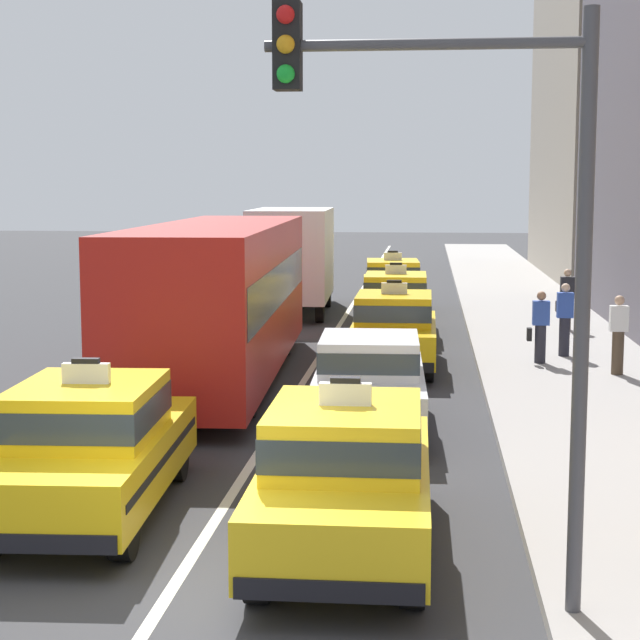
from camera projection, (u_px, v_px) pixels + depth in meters
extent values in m
plane|color=#353538|center=(168.00, 594.00, 10.33)|extent=(160.00, 160.00, 0.00)
cube|color=silver|center=(339.00, 326.00, 30.07)|extent=(0.14, 80.00, 0.01)
cube|color=#9E9993|center=(560.00, 354.00, 24.56)|extent=(4.00, 90.00, 0.15)
cylinder|color=black|center=(69.00, 456.00, 14.36)|extent=(0.27, 0.65, 0.64)
cylinder|color=black|center=(176.00, 458.00, 14.28)|extent=(0.27, 0.65, 0.64)
cylinder|color=black|center=(123.00, 531.00, 11.25)|extent=(0.27, 0.65, 0.64)
cube|color=yellow|center=(92.00, 461.00, 12.76)|extent=(2.03, 4.59, 0.70)
cube|color=black|center=(92.00, 457.00, 12.75)|extent=(2.03, 4.23, 0.10)
cube|color=yellow|center=(87.00, 410.00, 12.52)|extent=(1.71, 2.18, 0.64)
cube|color=#2D3842|center=(87.00, 410.00, 12.52)|extent=(1.73, 2.20, 0.35)
cube|color=white|center=(86.00, 373.00, 12.47)|extent=(0.57, 0.15, 0.24)
cube|color=black|center=(86.00, 361.00, 12.45)|extent=(0.33, 0.13, 0.06)
cube|color=black|center=(134.00, 438.00, 14.98)|extent=(1.71, 0.23, 0.20)
cube|color=black|center=(35.00, 542.00, 10.60)|extent=(1.71, 0.23, 0.20)
cylinder|color=black|center=(201.00, 341.00, 24.96)|extent=(0.27, 0.65, 0.64)
cylinder|color=black|center=(285.00, 342.00, 24.85)|extent=(0.27, 0.65, 0.64)
cylinder|color=black|center=(134.00, 398.00, 18.31)|extent=(0.27, 0.65, 0.64)
cylinder|color=black|center=(249.00, 399.00, 18.19)|extent=(0.27, 0.65, 0.64)
cube|color=#B21E19|center=(220.00, 295.00, 21.39)|extent=(2.97, 11.30, 2.90)
cube|color=#2D3842|center=(220.00, 283.00, 21.36)|extent=(2.97, 10.85, 0.84)
cube|color=black|center=(253.00, 226.00, 26.74)|extent=(2.13, 0.17, 0.36)
cylinder|color=black|center=(270.00, 297.00, 34.72)|extent=(0.27, 0.65, 0.64)
cylinder|color=black|center=(327.00, 298.00, 34.61)|extent=(0.27, 0.65, 0.64)
cylinder|color=black|center=(255.00, 311.00, 30.86)|extent=(0.27, 0.65, 0.64)
cylinder|color=black|center=(320.00, 312.00, 30.75)|extent=(0.27, 0.65, 0.64)
cube|color=black|center=(301.00, 263.00, 35.50)|extent=(2.19, 2.28, 2.10)
cube|color=#2D3842|center=(303.00, 252.00, 36.52)|extent=(1.93, 0.14, 0.76)
cube|color=silver|center=(292.00, 253.00, 32.20)|extent=(2.51, 5.29, 2.70)
cylinder|color=black|center=(295.00, 481.00, 13.14)|extent=(0.25, 0.64, 0.64)
cylinder|color=black|center=(414.00, 484.00, 13.01)|extent=(0.25, 0.64, 0.64)
cylinder|color=black|center=(259.00, 570.00, 10.12)|extent=(0.25, 0.64, 0.64)
cylinder|color=black|center=(412.00, 575.00, 9.98)|extent=(0.25, 0.64, 0.64)
cube|color=yellow|center=(346.00, 491.00, 11.52)|extent=(1.84, 4.52, 0.70)
cube|color=black|center=(346.00, 486.00, 11.51)|extent=(1.86, 4.16, 0.10)
cube|color=yellow|center=(345.00, 434.00, 11.28)|extent=(1.62, 2.11, 0.64)
cube|color=#2D3842|center=(345.00, 434.00, 11.28)|extent=(1.64, 2.14, 0.35)
cube|color=white|center=(345.00, 394.00, 11.23)|extent=(0.56, 0.13, 0.24)
cube|color=black|center=(345.00, 380.00, 11.21)|extent=(0.32, 0.11, 0.06)
cube|color=black|center=(357.00, 461.00, 13.73)|extent=(1.71, 0.16, 0.20)
cube|color=black|center=(329.00, 589.00, 9.37)|extent=(1.71, 0.16, 0.20)
cylinder|color=black|center=(330.00, 394.00, 18.64)|extent=(0.26, 0.65, 0.64)
cylinder|color=black|center=(412.00, 395.00, 18.54)|extent=(0.26, 0.65, 0.64)
cylinder|color=black|center=(319.00, 431.00, 15.83)|extent=(0.26, 0.65, 0.64)
cylinder|color=black|center=(415.00, 432.00, 15.73)|extent=(0.26, 0.65, 0.64)
cube|color=silver|center=(369.00, 392.00, 17.14)|extent=(1.90, 4.36, 0.66)
cube|color=silver|center=(370.00, 355.00, 16.96)|extent=(1.62, 1.95, 0.60)
cube|color=#2D3842|center=(370.00, 355.00, 16.96)|extent=(1.64, 1.97, 0.33)
cylinder|color=black|center=(364.00, 343.00, 24.62)|extent=(0.24, 0.64, 0.64)
cylinder|color=black|center=(427.00, 344.00, 24.47)|extent=(0.24, 0.64, 0.64)
cylinder|color=black|center=(356.00, 365.00, 21.59)|extent=(0.24, 0.64, 0.64)
cylinder|color=black|center=(428.00, 366.00, 21.45)|extent=(0.24, 0.64, 0.64)
cube|color=yellow|center=(394.00, 338.00, 22.99)|extent=(1.82, 4.51, 0.70)
cube|color=black|center=(394.00, 336.00, 22.98)|extent=(1.84, 4.15, 0.10)
cube|color=yellow|center=(394.00, 309.00, 22.76)|extent=(1.61, 2.11, 0.64)
cube|color=#2D3842|center=(394.00, 309.00, 22.76)|extent=(1.63, 2.13, 0.35)
cube|color=white|center=(394.00, 288.00, 22.70)|extent=(0.56, 0.12, 0.24)
cube|color=black|center=(394.00, 281.00, 22.68)|extent=(0.32, 0.11, 0.06)
cube|color=black|center=(397.00, 335.00, 25.20)|extent=(1.71, 0.15, 0.20)
cube|color=black|center=(391.00, 367.00, 20.84)|extent=(1.71, 0.15, 0.20)
cylinder|color=black|center=(370.00, 316.00, 29.71)|extent=(0.25, 0.64, 0.64)
cylinder|color=black|center=(423.00, 317.00, 29.58)|extent=(0.25, 0.64, 0.64)
cylinder|color=black|center=(365.00, 331.00, 26.69)|extent=(0.25, 0.64, 0.64)
cylinder|color=black|center=(424.00, 332.00, 26.56)|extent=(0.25, 0.64, 0.64)
cube|color=yellow|center=(396.00, 310.00, 28.09)|extent=(1.85, 4.52, 0.70)
cube|color=black|center=(396.00, 309.00, 28.09)|extent=(1.87, 4.16, 0.10)
cube|color=yellow|center=(396.00, 286.00, 27.86)|extent=(1.62, 2.12, 0.64)
cube|color=#2D3842|center=(396.00, 286.00, 27.86)|extent=(1.64, 2.14, 0.35)
cube|color=white|center=(396.00, 269.00, 27.80)|extent=(0.56, 0.13, 0.24)
cube|color=black|center=(396.00, 264.00, 27.78)|extent=(0.32, 0.11, 0.06)
cube|color=black|center=(397.00, 310.00, 30.31)|extent=(1.71, 0.16, 0.20)
cube|color=black|center=(394.00, 331.00, 25.94)|extent=(1.71, 0.16, 0.20)
cylinder|color=black|center=(369.00, 297.00, 34.75)|extent=(0.28, 0.65, 0.64)
cylinder|color=black|center=(413.00, 297.00, 34.68)|extent=(0.28, 0.65, 0.64)
cylinder|color=black|center=(369.00, 308.00, 31.71)|extent=(0.28, 0.65, 0.64)
cylinder|color=black|center=(418.00, 308.00, 31.65)|extent=(0.28, 0.65, 0.64)
cube|color=yellow|center=(392.00, 291.00, 33.15)|extent=(2.06, 4.60, 0.70)
cube|color=black|center=(392.00, 290.00, 33.15)|extent=(2.06, 4.24, 0.10)
cube|color=yellow|center=(393.00, 270.00, 32.92)|extent=(1.72, 2.19, 0.64)
cube|color=#2D3842|center=(393.00, 270.00, 32.92)|extent=(1.74, 2.21, 0.35)
cube|color=white|center=(393.00, 256.00, 32.86)|extent=(0.57, 0.15, 0.24)
cube|color=black|center=(393.00, 252.00, 32.84)|extent=(0.33, 0.13, 0.06)
cube|color=black|center=(391.00, 292.00, 35.38)|extent=(1.72, 0.24, 0.20)
cube|color=black|center=(394.00, 307.00, 31.00)|extent=(1.72, 0.24, 0.20)
cylinder|color=#23232D|center=(540.00, 344.00, 22.85)|extent=(0.24, 0.24, 0.83)
cube|color=#2D4CA5|center=(541.00, 313.00, 22.76)|extent=(0.36, 0.22, 0.52)
sphere|color=#9E7051|center=(542.00, 296.00, 22.72)|extent=(0.20, 0.20, 0.20)
cube|color=black|center=(529.00, 334.00, 22.85)|extent=(0.10, 0.20, 0.28)
cylinder|color=#473828|center=(566.00, 314.00, 28.07)|extent=(0.24, 0.24, 0.84)
cube|color=black|center=(567.00, 288.00, 27.98)|extent=(0.36, 0.22, 0.58)
sphere|color=tan|center=(568.00, 273.00, 27.93)|extent=(0.20, 0.20, 0.20)
cube|color=black|center=(558.00, 306.00, 28.07)|extent=(0.10, 0.20, 0.28)
cylinder|color=#473828|center=(618.00, 353.00, 21.46)|extent=(0.24, 0.24, 0.89)
cube|color=silver|center=(619.00, 318.00, 21.37)|extent=(0.36, 0.22, 0.52)
sphere|color=tan|center=(620.00, 300.00, 21.32)|extent=(0.20, 0.20, 0.20)
cylinder|color=#23232D|center=(564.00, 337.00, 23.79)|extent=(0.24, 0.24, 0.87)
cube|color=#2D4CA5|center=(565.00, 305.00, 23.69)|extent=(0.36, 0.22, 0.57)
sphere|color=beige|center=(566.00, 288.00, 23.64)|extent=(0.20, 0.20, 0.20)
cylinder|color=#47474C|center=(582.00, 328.00, 9.24)|extent=(0.14, 0.14, 5.50)
cylinder|color=#47474C|center=(425.00, 44.00, 9.07)|extent=(2.80, 0.10, 0.10)
cube|color=black|center=(288.00, 46.00, 9.19)|extent=(0.24, 0.24, 0.76)
sphere|color=red|center=(285.00, 14.00, 9.03)|extent=(0.16, 0.16, 0.16)
sphere|color=orange|center=(286.00, 44.00, 9.06)|extent=(0.16, 0.16, 0.16)
sphere|color=green|center=(286.00, 74.00, 9.10)|extent=(0.16, 0.16, 0.16)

